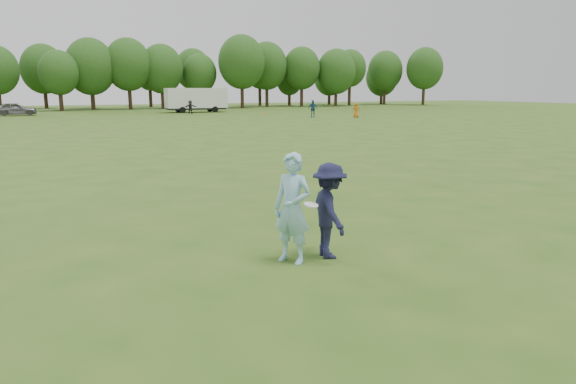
% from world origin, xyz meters
% --- Properties ---
extents(ground, '(200.00, 200.00, 0.00)m').
position_xyz_m(ground, '(0.00, 0.00, 0.00)').
color(ground, '#2E5317').
rests_on(ground, ground).
extents(thrower, '(0.81, 0.88, 2.02)m').
position_xyz_m(thrower, '(-0.01, 0.14, 1.01)').
color(thrower, '#8FC8DD').
rests_on(thrower, ground).
extents(defender, '(0.86, 1.26, 1.80)m').
position_xyz_m(defender, '(0.74, 0.10, 0.90)').
color(defender, '#181A36').
rests_on(defender, ground).
extents(player_far_b, '(1.13, 1.09, 1.90)m').
position_xyz_m(player_far_b, '(22.98, 42.71, 0.95)').
color(player_far_b, '#225280').
rests_on(player_far_b, ground).
extents(player_far_c, '(0.96, 0.83, 1.66)m').
position_xyz_m(player_far_c, '(26.93, 40.05, 0.83)').
color(player_far_c, '#C66D17').
rests_on(player_far_c, ground).
extents(player_far_d, '(1.65, 0.79, 1.71)m').
position_xyz_m(player_far_d, '(12.60, 55.61, 0.86)').
color(player_far_d, '#2A2A2A').
rests_on(player_far_d, ground).
extents(car_e, '(4.64, 2.00, 1.56)m').
position_xyz_m(car_e, '(-6.94, 60.52, 0.78)').
color(car_e, slate).
rests_on(car_e, ground).
extents(field_cone, '(0.28, 0.28, 0.30)m').
position_xyz_m(field_cone, '(19.88, 49.11, 0.15)').
color(field_cone, '#EA530C').
rests_on(field_cone, ground).
extents(disc_in_play, '(0.29, 0.28, 0.09)m').
position_xyz_m(disc_in_play, '(0.27, -0.04, 1.08)').
color(disc_in_play, white).
rests_on(disc_in_play, ground).
extents(cargo_trailer, '(9.00, 2.75, 3.20)m').
position_xyz_m(cargo_trailer, '(14.59, 60.08, 1.78)').
color(cargo_trailer, white).
rests_on(cargo_trailer, ground).
extents(treeline, '(130.35, 18.39, 11.74)m').
position_xyz_m(treeline, '(2.81, 76.90, 6.26)').
color(treeline, '#332114').
rests_on(treeline, ground).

